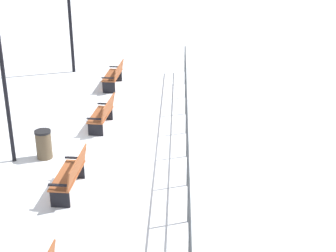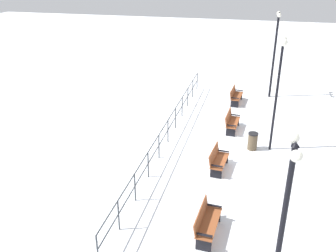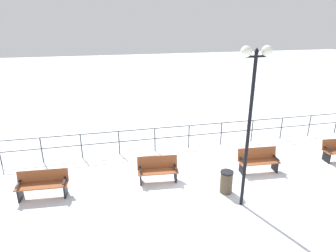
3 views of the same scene
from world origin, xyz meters
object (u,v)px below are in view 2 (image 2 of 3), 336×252
object	(u,v)px
bench_second	(218,160)
bench_nearest	(207,222)
lamppost_near	(286,201)
lamppost_far	(275,45)
lamppost_middle	(280,68)
bench_fourth	(235,96)
trash_bin	(253,141)
bench_third	(231,121)

from	to	relation	value
bench_second	bench_nearest	bearing A→B (deg)	-82.35
lamppost_near	lamppost_far	size ratio (longest dim) A/B	0.87
lamppost_middle	bench_fourth	bearing A→B (deg)	109.64
lamppost_far	trash_bin	xyz separation A→B (m)	(-0.78, -7.44, -2.81)
bench_fourth	lamppost_far	bearing A→B (deg)	44.47
bench_nearest	trash_bin	distance (m)	6.22
trash_bin	bench_nearest	bearing A→B (deg)	-100.84
trash_bin	lamppost_middle	bearing A→B (deg)	14.49
bench_third	lamppost_near	xyz separation A→B (m)	(1.89, -9.88, 2.47)
bench_second	lamppost_near	xyz separation A→B (m)	(2.09, -5.92, 2.49)
bench_fourth	lamppost_near	distance (m)	14.21
lamppost_near	trash_bin	world-z (taller)	lamppost_near
bench_second	bench_third	bearing A→B (deg)	92.81
lamppost_middle	lamppost_far	world-z (taller)	lamppost_far
bench_third	lamppost_far	xyz separation A→B (m)	(1.89, 5.63, 2.73)
bench_second	lamppost_far	size ratio (longest dim) A/B	0.30
bench_second	lamppost_near	bearing A→B (deg)	-64.88
bench_nearest	bench_fourth	size ratio (longest dim) A/B	0.99
bench_nearest	lamppost_middle	world-z (taller)	lamppost_middle
bench_third	bench_fourth	distance (m)	3.96
bench_third	trash_bin	bearing A→B (deg)	-54.90
lamppost_near	lamppost_middle	world-z (taller)	lamppost_middle
bench_third	bench_nearest	bearing A→B (deg)	-86.68
bench_nearest	lamppost_near	xyz separation A→B (m)	(1.95, -1.96, 2.47)
lamppost_far	lamppost_near	bearing A→B (deg)	-90.00
bench_third	trash_bin	size ratio (longest dim) A/B	2.01
trash_bin	bench_fourth	bearing A→B (deg)	101.81
bench_fourth	lamppost_middle	xyz separation A→B (m)	(1.99, -5.58, 3.28)
bench_nearest	bench_second	world-z (taller)	bench_second
bench_second	bench_third	size ratio (longest dim) A/B	0.95
bench_nearest	bench_fourth	xyz separation A→B (m)	(-0.04, 11.89, -0.00)
bench_nearest	trash_bin	world-z (taller)	bench_nearest
bench_second	bench_fourth	size ratio (longest dim) A/B	0.90
bench_nearest	lamppost_near	distance (m)	3.71
lamppost_near	lamppost_far	xyz separation A→B (m)	(-0.00, 15.51, 0.27)
bench_fourth	lamppost_near	size ratio (longest dim) A/B	0.38
bench_third	lamppost_far	bearing A→B (deg)	75.26
bench_third	lamppost_near	distance (m)	10.36
bench_second	trash_bin	world-z (taller)	bench_second
lamppost_middle	trash_bin	distance (m)	3.44
lamppost_middle	lamppost_near	bearing A→B (deg)	-90.00
bench_second	lamppost_far	xyz separation A→B (m)	(2.09, 9.59, 2.75)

